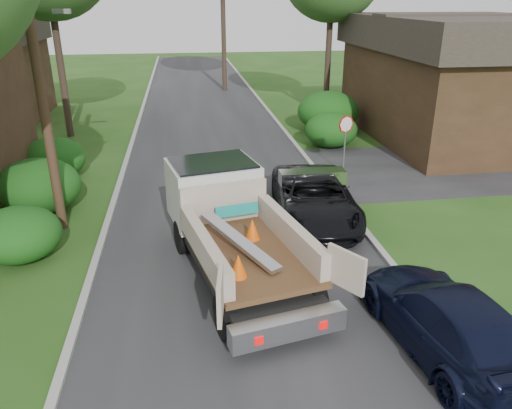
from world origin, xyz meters
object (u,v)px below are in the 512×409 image
object	(u,v)px
utility_pole	(37,64)
house_right	(463,76)
black_pickup	(314,197)
stop_sign	(346,132)
navy_suv	(448,320)
flatbed_truck	(226,215)

from	to	relation	value
utility_pole	house_right	bearing A→B (deg)	26.01
house_right	black_pickup	distance (m)	14.18
black_pickup	stop_sign	bearing A→B (deg)	68.19
house_right	navy_suv	size ratio (longest dim) A/B	2.56
house_right	stop_sign	bearing A→B (deg)	-147.34
flatbed_truck	black_pickup	size ratio (longest dim) A/B	1.29
utility_pole	navy_suv	bearing A→B (deg)	-38.87
stop_sign	black_pickup	bearing A→B (deg)	-118.55
stop_sign	house_right	bearing A→B (deg)	32.66
flatbed_truck	black_pickup	distance (m)	4.05
stop_sign	flatbed_truck	distance (m)	8.95
stop_sign	house_right	size ratio (longest dim) A/B	0.19
stop_sign	navy_suv	world-z (taller)	stop_sign
flatbed_truck	black_pickup	world-z (taller)	flatbed_truck
house_right	black_pickup	world-z (taller)	house_right
utility_pole	navy_suv	world-z (taller)	utility_pole
flatbed_truck	navy_suv	size ratio (longest dim) A/B	1.43
flatbed_truck	black_pickup	bearing A→B (deg)	25.66
black_pickup	navy_suv	distance (m)	7.08
utility_pole	navy_suv	size ratio (longest dim) A/B	1.97
house_right	black_pickup	bearing A→B (deg)	-137.17
house_right	navy_suv	bearing A→B (deg)	-119.14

